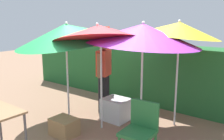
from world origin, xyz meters
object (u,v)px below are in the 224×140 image
umbrella_navy (66,33)px  crate_cardboard (64,127)px  umbrella_orange (143,34)px  person_vendor (104,70)px  cooler_box (116,109)px  umbrella_yellow (179,29)px  chair_plastic (140,128)px  umbrella_rainbow (99,33)px

umbrella_navy → crate_cardboard: bearing=-51.4°
umbrella_orange → person_vendor: size_ratio=1.09×
cooler_box → umbrella_yellow: bearing=27.4°
person_vendor → chair_plastic: bearing=-35.9°
umbrella_rainbow → umbrella_orange: 0.77m
umbrella_yellow → person_vendor: size_ratio=1.11×
umbrella_yellow → umbrella_orange: bearing=-119.2°
umbrella_orange → umbrella_navy: size_ratio=0.96×
umbrella_yellow → crate_cardboard: (-1.36, -1.64, -1.70)m
umbrella_orange → crate_cardboard: umbrella_orange is taller
crate_cardboard → chair_plastic: bearing=5.3°
person_vendor → chair_plastic: 2.13m
umbrella_orange → umbrella_rainbow: bearing=-151.6°
umbrella_navy → umbrella_orange: bearing=20.9°
umbrella_rainbow → umbrella_navy: 0.70m
crate_cardboard → umbrella_orange: bearing=44.8°
cooler_box → crate_cardboard: cooler_box is taller
umbrella_rainbow → person_vendor: umbrella_rainbow is taller
crate_cardboard → cooler_box: bearing=73.9°
chair_plastic → umbrella_navy: bearing=170.0°
cooler_box → person_vendor: bearing=154.0°
umbrella_yellow → cooler_box: (-1.04, -0.54, -1.63)m
umbrella_yellow → chair_plastic: (0.12, -1.51, -1.34)m
umbrella_navy → person_vendor: size_ratio=1.13×
umbrella_navy → person_vendor: umbrella_navy is taller
umbrella_rainbow → umbrella_navy: size_ratio=1.03×
umbrella_rainbow → crate_cardboard: (-0.31, -0.62, -1.64)m
umbrella_orange → umbrella_yellow: (0.37, 0.66, 0.06)m
umbrella_orange → umbrella_navy: umbrella_navy is taller
umbrella_rainbow → umbrella_yellow: size_ratio=1.05×
umbrella_yellow → chair_plastic: umbrella_yellow is taller
person_vendor → chair_plastic: (1.69, -1.22, -0.42)m
umbrella_rainbow → umbrella_yellow: (1.05, 1.03, 0.06)m
umbrella_navy → person_vendor: 1.25m
umbrella_navy → cooler_box: (0.69, 0.64, -1.55)m
person_vendor → umbrella_yellow: bearing=10.3°
umbrella_yellow → person_vendor: bearing=-169.7°
umbrella_yellow → umbrella_navy: umbrella_navy is taller
umbrella_rainbow → person_vendor: size_ratio=1.17×
umbrella_rainbow → crate_cardboard: umbrella_rainbow is taller
umbrella_yellow → cooler_box: umbrella_yellow is taller
umbrella_rainbow → cooler_box: umbrella_rainbow is taller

